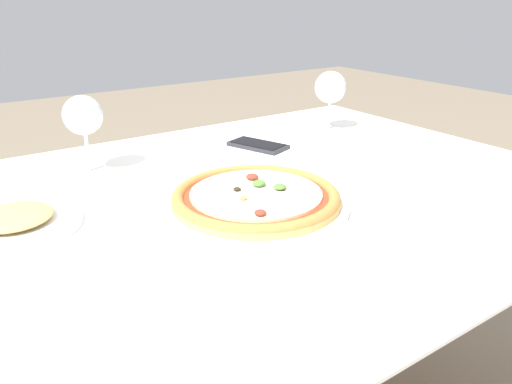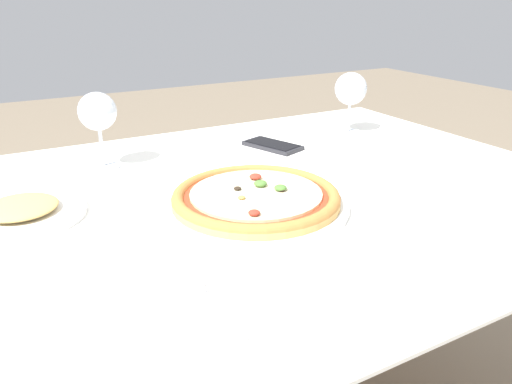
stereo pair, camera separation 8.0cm
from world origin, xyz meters
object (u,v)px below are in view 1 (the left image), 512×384
at_px(dining_table, 254,230).
at_px(wine_glass_far_right, 83,118).
at_px(pizza_plate, 256,199).
at_px(wine_glass_far_left, 330,89).
at_px(cell_phone, 258,145).
at_px(fork, 230,304).
at_px(side_plate, 14,221).

relative_size(dining_table, wine_glass_far_right, 8.01).
distance_m(pizza_plate, wine_glass_far_right, 0.41).
distance_m(pizza_plate, wine_glass_far_left, 0.57).
bearing_deg(cell_phone, pizza_plate, -125.23).
height_order(dining_table, wine_glass_far_left, wine_glass_far_left).
distance_m(dining_table, fork, 0.39).
bearing_deg(fork, wine_glass_far_right, 89.07).
bearing_deg(cell_phone, dining_table, -126.20).
relative_size(dining_table, fork, 7.79).
height_order(pizza_plate, wine_glass_far_right, wine_glass_far_right).
bearing_deg(fork, pizza_plate, 49.36).
distance_m(wine_glass_far_left, wine_glass_far_right, 0.65).
relative_size(dining_table, pizza_plate, 3.99).
bearing_deg(wine_glass_far_left, pizza_plate, -145.17).
xyz_separation_m(fork, cell_phone, (0.41, 0.53, 0.00)).
xyz_separation_m(pizza_plate, side_plate, (-0.37, 0.16, -0.01)).
relative_size(pizza_plate, cell_phone, 2.07).
xyz_separation_m(dining_table, pizza_plate, (-0.04, -0.07, 0.10)).
relative_size(dining_table, cell_phone, 8.27).
height_order(dining_table, pizza_plate, pizza_plate).
bearing_deg(cell_phone, side_plate, -166.19).
xyz_separation_m(fork, side_plate, (-0.17, 0.39, 0.01)).
xyz_separation_m(wine_glass_far_left, cell_phone, (-0.25, -0.02, -0.11)).
distance_m(dining_table, cell_phone, 0.30).
bearing_deg(wine_glass_far_left, dining_table, -148.84).
xyz_separation_m(dining_table, wine_glass_far_right, (-0.23, 0.29, 0.20)).
relative_size(wine_glass_far_left, wine_glass_far_right, 0.98).
relative_size(pizza_plate, wine_glass_far_left, 2.04).
relative_size(wine_glass_far_left, cell_phone, 1.02).
distance_m(wine_glass_far_left, cell_phone, 0.27).
height_order(pizza_plate, cell_phone, pizza_plate).
relative_size(pizza_plate, fork, 1.95).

